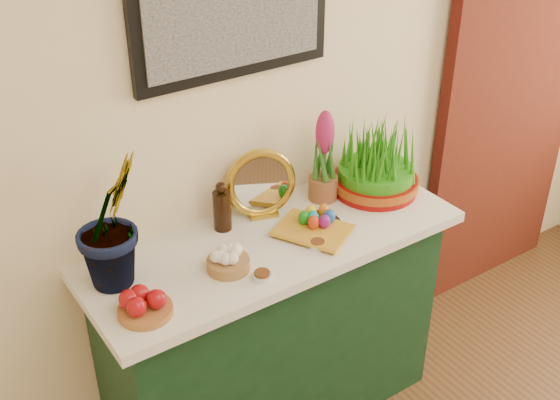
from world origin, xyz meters
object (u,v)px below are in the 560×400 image
object	(u,v)px
mirror	(261,184)
wheatgrass_sabzeh	(377,163)
book	(301,244)
sideboard	(273,335)
hyacinth_green	(108,201)

from	to	relation	value
mirror	wheatgrass_sabzeh	bearing A→B (deg)	-12.46
book	wheatgrass_sabzeh	xyz separation A→B (m)	(0.48, 0.16, 0.11)
sideboard	book	xyz separation A→B (m)	(0.05, -0.11, 0.48)
sideboard	hyacinth_green	world-z (taller)	hyacinth_green
book	wheatgrass_sabzeh	size ratio (longest dim) A/B	0.74
sideboard	wheatgrass_sabzeh	bearing A→B (deg)	5.08
wheatgrass_sabzeh	hyacinth_green	bearing A→B (deg)	178.35
sideboard	book	size ratio (longest dim) A/B	5.11
hyacinth_green	book	distance (m)	0.69
sideboard	wheatgrass_sabzeh	distance (m)	0.79
book	hyacinth_green	bearing A→B (deg)	134.00
hyacinth_green	book	size ratio (longest dim) A/B	2.34
hyacinth_green	sideboard	bearing A→B (deg)	-34.91
book	wheatgrass_sabzeh	world-z (taller)	wheatgrass_sabzeh
sideboard	mirror	distance (m)	0.62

